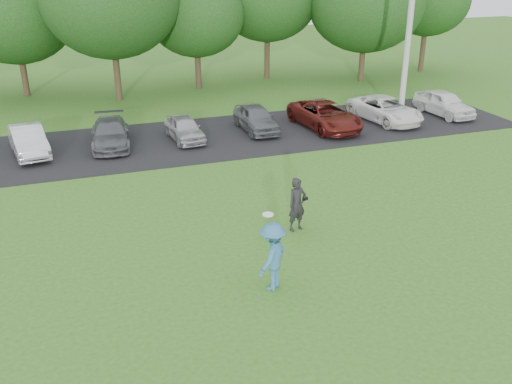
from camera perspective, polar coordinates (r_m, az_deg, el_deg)
ground at (r=14.67m, az=4.54°, el=-9.80°), size 100.00×100.00×0.00m
parking_lot at (r=25.99m, az=-6.90°, el=5.20°), size 32.00×6.50×0.03m
utility_pole at (r=29.02m, az=15.17°, el=16.43°), size 0.28×0.28×9.87m
frisbee_player at (r=14.29m, az=1.65°, el=-6.45°), size 1.32×1.29×2.08m
camera_bystander at (r=17.26m, az=4.13°, el=-1.25°), size 0.70×0.55×1.69m
parked_cars at (r=26.22m, az=-2.52°, el=6.88°), size 28.35×4.95×1.25m
tree_row at (r=34.75m, az=-8.47°, el=17.90°), size 42.39×9.85×8.64m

